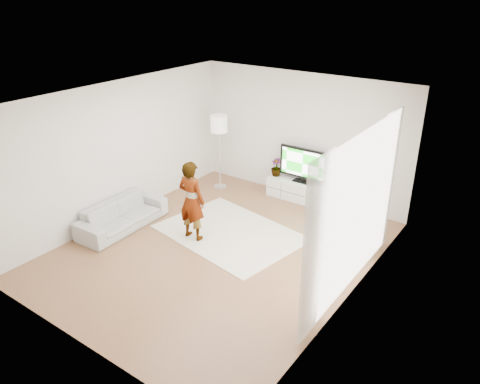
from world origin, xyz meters
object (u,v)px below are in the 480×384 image
Objects in this scene: sofa at (122,215)px; television at (303,164)px; media_console at (301,191)px; player at (192,201)px; rug at (230,233)px; floor_lamp at (219,127)px.

television is at bearing -37.20° from sofa.
television reaches higher than media_console.
player is at bearing -72.52° from sofa.
media_console is at bearing 79.49° from rug.
player is (-0.86, -2.69, 0.57)m from media_console.
media_console is at bearing -90.00° from television.
floor_lamp reaches higher than television.
sofa is (-2.28, -3.22, -0.59)m from television.
media_console is at bearing 13.35° from floor_lamp.
media_console is 1.39× the size of television.
rug is 2.71m from floor_lamp.
player reaches higher than media_console.
sofa is 1.08× the size of floor_lamp.
rug is at bearing -62.74° from sofa.
media_console is 2.35m from floor_lamp.
player reaches higher than sofa.
television reaches higher than rug.
sofa is at bearing 17.79° from player.
television is at bearing 14.12° from floor_lamp.
media_console is 2.88m from player.
player is 0.89× the size of floor_lamp.
rug is 2.17m from sofa.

